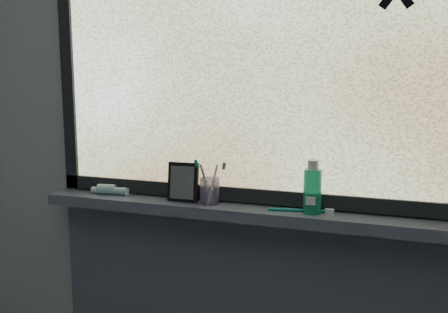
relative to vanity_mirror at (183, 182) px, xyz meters
name	(u,v)px	position (x,y,z in m)	size (l,w,h in m)	color
wall_back	(267,138)	(0.28, 0.07, 0.16)	(3.00, 0.01, 2.50)	#9EA3A8
windowsill	(260,214)	(0.28, 0.00, -0.09)	(1.62, 0.14, 0.04)	#494F62
window_pane	(266,55)	(0.28, 0.05, 0.44)	(1.50, 0.01, 1.00)	silver
frame_bottom	(264,196)	(0.28, 0.05, -0.04)	(1.60, 0.03, 0.05)	black
frame_left	(68,57)	(-0.49, 0.05, 0.44)	(0.05, 0.03, 1.10)	black
vanity_mirror	(183,182)	(0.00, 0.00, 0.00)	(0.11, 0.06, 0.14)	black
toothpaste_tube	(112,190)	(-0.29, 0.00, -0.05)	(0.21, 0.04, 0.04)	white
toothbrush_cup	(210,191)	(0.10, 0.00, -0.02)	(0.07, 0.07, 0.09)	#AFA1D5
toothbrush_lying	(297,209)	(0.41, -0.01, -0.06)	(0.23, 0.02, 0.02)	#0D7D73
mouthwash_bottle	(312,187)	(0.46, -0.01, 0.02)	(0.06, 0.06, 0.14)	#21AC78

